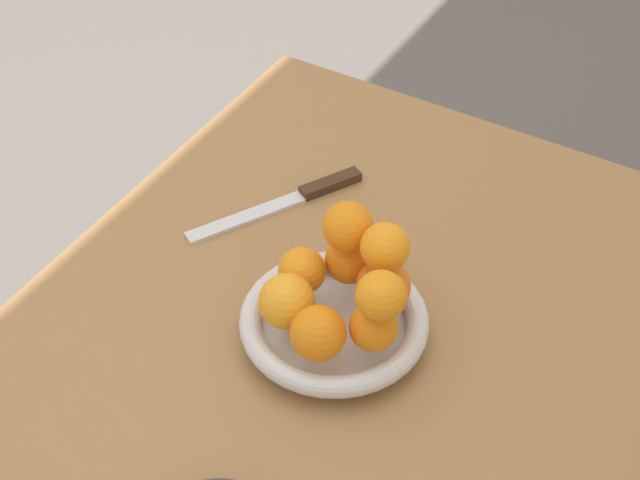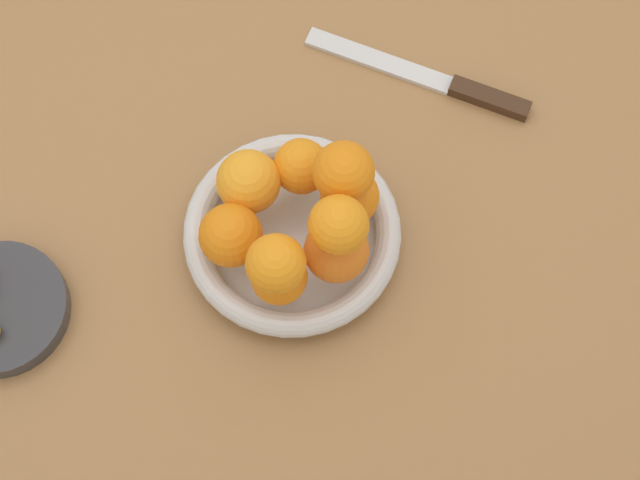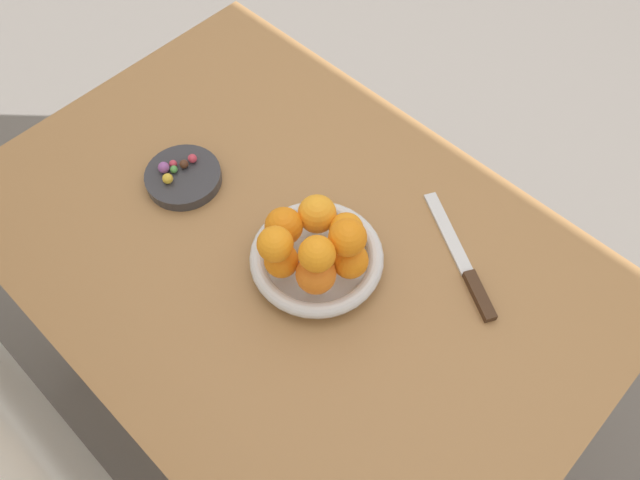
% 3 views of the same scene
% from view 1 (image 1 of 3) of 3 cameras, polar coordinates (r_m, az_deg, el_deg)
% --- Properties ---
extents(dining_table, '(1.10, 0.76, 0.74)m').
position_cam_1_polar(dining_table, '(1.19, -0.49, -10.61)').
color(dining_table, '#9E7042').
rests_on(dining_table, ground_plane).
extents(fruit_bowl, '(0.22, 0.22, 0.04)m').
position_cam_1_polar(fruit_bowl, '(1.14, 0.82, -4.88)').
color(fruit_bowl, silver).
rests_on(fruit_bowl, dining_table).
extents(orange_0, '(0.06, 0.06, 0.06)m').
position_cam_1_polar(orange_0, '(1.08, 3.14, -5.08)').
color(orange_0, orange).
rests_on(orange_0, fruit_bowl).
extents(orange_1, '(0.06, 0.06, 0.06)m').
position_cam_1_polar(orange_1, '(1.12, 3.71, -2.68)').
color(orange_1, orange).
rests_on(orange_1, fruit_bowl).
extents(orange_2, '(0.06, 0.06, 0.06)m').
position_cam_1_polar(orange_2, '(1.15, 1.72, -1.14)').
color(orange_2, orange).
rests_on(orange_2, fruit_bowl).
extents(orange_3, '(0.06, 0.06, 0.06)m').
position_cam_1_polar(orange_3, '(1.14, -1.05, -1.80)').
color(orange_3, orange).
rests_on(orange_3, fruit_bowl).
extents(orange_4, '(0.06, 0.06, 0.06)m').
position_cam_1_polar(orange_4, '(1.10, -1.95, -3.59)').
color(orange_4, orange).
rests_on(orange_4, fruit_bowl).
extents(orange_5, '(0.06, 0.06, 0.06)m').
position_cam_1_polar(orange_5, '(1.07, -0.11, -5.45)').
color(orange_5, orange).
rests_on(orange_5, fruit_bowl).
extents(orange_6, '(0.06, 0.06, 0.06)m').
position_cam_1_polar(orange_6, '(1.08, 3.80, -0.41)').
color(orange_6, orange).
rests_on(orange_6, orange_1).
extents(orange_7, '(0.06, 0.06, 0.06)m').
position_cam_1_polar(orange_7, '(1.04, 3.57, -3.25)').
color(orange_7, orange).
rests_on(orange_7, orange_0).
extents(orange_8, '(0.06, 0.06, 0.06)m').
position_cam_1_polar(orange_8, '(1.10, 1.62, 0.79)').
color(orange_8, orange).
rests_on(orange_8, orange_2).
extents(knife, '(0.24, 0.15, 0.01)m').
position_cam_1_polar(knife, '(1.33, -1.68, 2.38)').
color(knife, '#3F2819').
rests_on(knife, dining_table).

